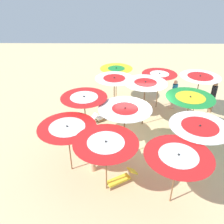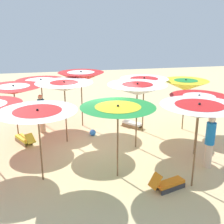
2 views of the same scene
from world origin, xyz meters
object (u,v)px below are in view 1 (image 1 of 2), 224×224
Objects in this scene: beach_umbrella_1 at (199,130)px; lounger_1 at (121,179)px; beach_umbrella_9 at (84,101)px; beach_umbrella_11 at (116,72)px; beachgoer_1 at (174,94)px; lounger_0 at (197,121)px; beach_umbrella_2 at (190,100)px; beach_umbrella_0 at (178,160)px; beachgoer_2 at (92,154)px; beach_umbrella_4 at (106,146)px; beach_umbrella_6 at (145,86)px; beach_umbrella_7 at (159,77)px; beach_ball at (115,138)px; beach_umbrella_3 at (200,79)px; beach_umbrella_8 at (67,130)px; beach_umbrella_10 at (114,82)px; beachgoer_0 at (213,97)px; lounger_2 at (102,116)px.

beach_umbrella_1 is 1.81× the size of lounger_1.
beach_umbrella_11 is (-4.31, 1.41, -0.28)m from beach_umbrella_9.
lounger_0 is at bearing 149.70° from beachgoer_1.
lounger_1 is (3.00, -3.17, -1.90)m from beach_umbrella_2.
beachgoer_2 is at bearing -117.71° from beach_umbrella_0.
beach_umbrella_4 is 1.28× the size of beachgoer_1.
beach_umbrella_2 is (-2.25, 0.26, 0.06)m from beach_umbrella_1.
beachgoer_2 is (-1.52, -2.89, -1.07)m from beach_umbrella_0.
beach_umbrella_6 is 2.16× the size of lounger_0.
beach_ball is at bearing -37.33° from beach_umbrella_7.
beachgoer_2 is at bearing 13.58° from beach_umbrella_9.
beach_umbrella_3 is 9.48× the size of beach_ball.
beach_umbrella_1 is 4.93m from beach_umbrella_8.
beach_umbrella_8 is (4.25, -6.21, -0.31)m from beach_umbrella_3.
beach_umbrella_8 is (2.27, -5.19, -0.12)m from beach_umbrella_2.
beach_umbrella_10 is at bearing -3.59° from beach_umbrella_11.
beach_umbrella_11 is at bearing 178.85° from beach_ball.
beach_umbrella_8 is 1.25× the size of beachgoer_1.
beach_umbrella_0 is at bearing -0.73° from beachgoer_2.
beach_umbrella_0 is at bearing -4.40° from beach_umbrella_7.
beach_umbrella_8 is 8.87m from beachgoer_0.
beach_umbrella_1 is at bearing 68.89° from beach_umbrella_9.
beach_umbrella_11 is 1.82× the size of lounger_1.
lounger_0 is 0.65× the size of beachgoer_1.
beach_umbrella_0 is 0.97× the size of beach_umbrella_4.
beach_umbrella_1 is 1.00× the size of beach_umbrella_4.
beach_umbrella_11 is (-3.78, -3.33, -0.10)m from beach_umbrella_2.
beach_umbrella_2 reaches higher than beachgoer_2.
beach_umbrella_8 is 0.97× the size of beach_umbrella_11.
beach_umbrella_6 is at bearing -174.36° from beach_umbrella_0.
beach_umbrella_6 is (-1.17, -1.91, 0.16)m from beach_umbrella_2.
lounger_0 is at bearing 133.31° from beach_umbrella_4.
beach_umbrella_10 is 2.04× the size of lounger_2.
beach_umbrella_6 is at bearing 82.49° from beachgoer_2.
beach_umbrella_9 is at bearing -159.51° from beach_umbrella_4.
beach_umbrella_6 is 9.45× the size of beach_ball.
beach_umbrella_6 reaches higher than beach_umbrella_10.
beach_umbrella_1 reaches higher than beach_umbrella_8.
beach_umbrella_9 reaches higher than beachgoer_0.
beach_umbrella_0 is 6.31m from beach_umbrella_3.
beach_umbrella_8 is 4.57m from beach_umbrella_10.
beach_umbrella_8 is 0.87× the size of beach_umbrella_9.
beach_umbrella_4 is at bearing 90.55° from beachgoer_1.
beachgoer_0 is (-3.07, 6.93, -1.28)m from beach_umbrella_9.
beach_umbrella_6 is 1.04× the size of beach_umbrella_10.
beach_umbrella_1 reaches higher than lounger_2.
beach_umbrella_3 is at bearing -159.39° from lounger_1.
beach_umbrella_2 reaches higher than beach_umbrella_7.
beach_umbrella_10 is (-2.48, 1.29, -0.13)m from beach_umbrella_9.
beach_umbrella_3 is at bearing 113.51° from beach_umbrella_9.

